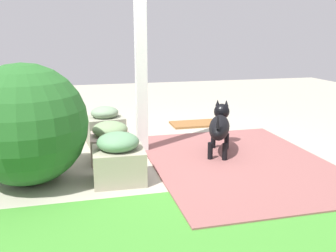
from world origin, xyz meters
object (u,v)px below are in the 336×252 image
(round_shrub, at_px, (26,125))
(terracotta_pot_tall, at_px, (66,121))
(stone_planter_nearest, at_px, (105,127))
(terracotta_pot_broad, at_px, (23,130))
(dog, at_px, (220,126))
(stone_planter_mid, at_px, (119,158))
(doormat, at_px, (195,124))
(stone_planter_near, at_px, (111,142))
(porch_pillar, at_px, (140,36))

(round_shrub, relative_size, terracotta_pot_tall, 1.52)
(stone_planter_nearest, distance_m, terracotta_pot_tall, 0.54)
(stone_planter_nearest, distance_m, terracotta_pot_broad, 0.94)
(terracotta_pot_tall, height_order, dog, terracotta_pot_tall)
(stone_planter_mid, xyz_separation_m, terracotta_pot_tall, (0.48, -1.48, 0.04))
(dog, bearing_deg, terracotta_pot_tall, -29.53)
(doormat, bearing_deg, stone_planter_near, 42.98)
(terracotta_pot_tall, distance_m, doormat, 1.88)
(porch_pillar, bearing_deg, stone_planter_nearest, -43.25)
(stone_planter_nearest, xyz_separation_m, terracotta_pot_broad, (0.94, -0.02, 0.01))
(doormat, bearing_deg, dog, 83.43)
(stone_planter_nearest, height_order, round_shrub, round_shrub)
(doormat, bearing_deg, round_shrub, 38.65)
(stone_planter_mid, distance_m, terracotta_pot_broad, 1.56)
(round_shrub, relative_size, doormat, 1.55)
(terracotta_pot_broad, bearing_deg, terracotta_pot_tall, -152.24)
(stone_planter_near, distance_m, terracotta_pot_broad, 1.13)
(terracotta_pot_broad, bearing_deg, dog, 162.00)
(stone_planter_near, bearing_deg, dog, 176.50)
(stone_planter_nearest, relative_size, stone_planter_near, 1.03)
(round_shrub, height_order, terracotta_pot_broad, round_shrub)
(stone_planter_near, relative_size, round_shrub, 0.43)
(porch_pillar, height_order, stone_planter_near, porch_pillar)
(dog, xyz_separation_m, doormat, (-0.15, -1.34, -0.31))
(stone_planter_mid, xyz_separation_m, doormat, (-1.35, -1.87, -0.20))
(stone_planter_near, bearing_deg, terracotta_pot_tall, -61.82)
(porch_pillar, relative_size, stone_planter_near, 5.57)
(stone_planter_mid, bearing_deg, dog, -156.00)
(porch_pillar, distance_m, dog, 1.30)
(terracotta_pot_broad, relative_size, dog, 0.50)
(porch_pillar, distance_m, terracotta_pot_broad, 1.74)
(round_shrub, xyz_separation_m, terracotta_pot_broad, (0.17, -1.06, -0.31))
(stone_planter_nearest, relative_size, terracotta_pot_broad, 1.22)
(round_shrub, bearing_deg, dog, -169.57)
(porch_pillar, height_order, stone_planter_nearest, porch_pillar)
(stone_planter_near, xyz_separation_m, terracotta_pot_broad, (0.94, -0.62, 0.03))
(round_shrub, relative_size, terracotta_pot_broad, 2.78)
(terracotta_pot_broad, height_order, dog, dog)
(stone_planter_near, height_order, terracotta_pot_broad, stone_planter_near)
(stone_planter_mid, bearing_deg, stone_planter_nearest, -89.14)
(terracotta_pot_tall, height_order, terracotta_pot_broad, terracotta_pot_tall)
(stone_planter_near, xyz_separation_m, doormat, (-1.36, -1.27, -0.19))
(stone_planter_nearest, height_order, terracotta_pot_broad, stone_planter_nearest)
(stone_planter_mid, relative_size, round_shrub, 0.44)
(stone_planter_nearest, distance_m, stone_planter_near, 0.61)
(terracotta_pot_tall, bearing_deg, terracotta_pot_broad, 27.76)
(terracotta_pot_tall, bearing_deg, round_shrub, 76.96)
(stone_planter_nearest, xyz_separation_m, dog, (-1.21, 0.68, 0.10))
(terracotta_pot_broad, bearing_deg, stone_planter_mid, 127.92)
(porch_pillar, distance_m, stone_planter_nearest, 1.19)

